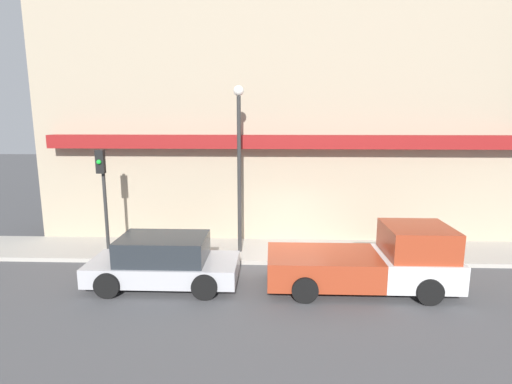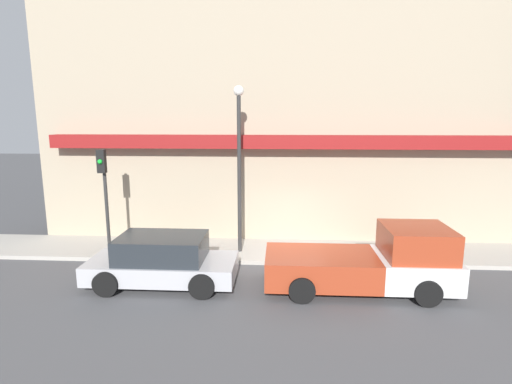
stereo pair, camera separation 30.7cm
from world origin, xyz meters
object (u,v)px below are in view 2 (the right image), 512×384
at_px(fire_hydrant, 165,244).
at_px(traffic_light, 104,183).
at_px(parked_car, 162,261).
at_px(pickup_truck, 371,262).
at_px(street_lamp, 239,151).

xyz_separation_m(fire_hydrant, traffic_light, (-2.01, -0.24, 2.25)).
height_order(parked_car, traffic_light, traffic_light).
relative_size(fire_hydrant, traffic_light, 0.17).
distance_m(parked_car, fire_hydrant, 2.53).
bearing_deg(pickup_truck, traffic_light, 164.54).
height_order(parked_car, fire_hydrant, parked_car).
height_order(pickup_truck, fire_hydrant, pickup_truck).
bearing_deg(parked_car, traffic_light, 140.45).
height_order(pickup_truck, parked_car, pickup_truck).
bearing_deg(street_lamp, fire_hydrant, -174.19).
xyz_separation_m(street_lamp, traffic_light, (-4.68, -0.51, -1.08)).
relative_size(fire_hydrant, street_lamp, 0.11).
height_order(pickup_truck, traffic_light, traffic_light).
bearing_deg(street_lamp, traffic_light, -173.75).
bearing_deg(pickup_truck, parked_car, 178.59).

